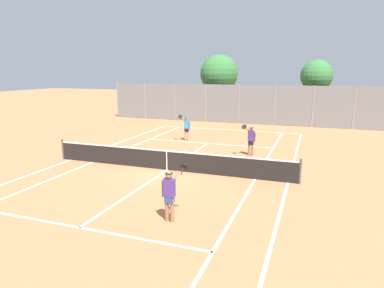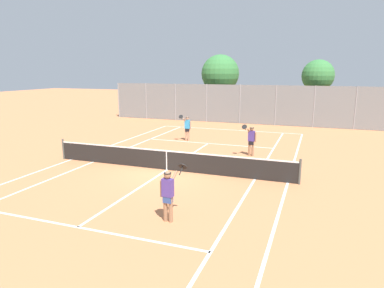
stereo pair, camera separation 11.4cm
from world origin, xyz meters
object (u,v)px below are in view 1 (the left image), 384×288
Objects in this scene: player_far_right at (251,139)px; tree_behind_right at (317,77)px; player_far_left at (187,127)px; tennis_net at (167,160)px; player_near_side at (170,193)px; tree_behind_left at (219,75)px; loose_tennis_ball_2 at (116,151)px.

tree_behind_right reaches higher than player_far_right.
tennis_net is at bearing -76.90° from player_far_left.
player_near_side is 9.22m from player_far_right.
tree_behind_left is (-2.64, 18.56, 3.64)m from tennis_net.
player_near_side is at bearing -95.07° from player_far_right.
tennis_net is at bearing -29.69° from loose_tennis_ball_2.
loose_tennis_ball_2 is at bearing -167.84° from player_far_right.
player_far_left is at bearing 56.93° from loose_tennis_ball_2.
player_far_left is at bearing -84.82° from tree_behind_left.
tennis_net is 19.09m from tree_behind_left.
tree_behind_left reaches higher than player_far_right.
tree_behind_right reaches higher than player_near_side.
player_far_right is at bearing -29.18° from player_far_left.
tree_behind_left is (1.72, 16.07, 4.12)m from loose_tennis_ball_2.
player_far_right reaches higher than loose_tennis_ball_2.
tree_behind_right is at bearing 80.36° from player_near_side.
tennis_net is 6.76× the size of player_far_right.
loose_tennis_ball_2 is at bearing -124.33° from tree_behind_right.
tree_behind_left is at bearing 98.11° from tennis_net.
player_far_left and player_far_right have the same top height.
tree_behind_right is (8.94, -0.47, -0.10)m from tree_behind_left.
player_far_right is (4.75, -2.65, 0.00)m from player_far_left.
player_near_side is 1.00× the size of player_far_right.
loose_tennis_ball_2 is at bearing -96.09° from tree_behind_left.
loose_tennis_ball_2 is 0.01× the size of tree_behind_left.
tree_behind_left is at bearing 95.18° from player_far_left.
tennis_net is 6.76× the size of player_near_side.
tree_behind_right is (3.93, 23.17, 3.12)m from player_near_side.
player_far_left is 0.32× the size of tree_behind_right.
tennis_net is 5.21m from player_far_right.
player_near_side is 12.48m from player_far_left.
player_far_left is at bearing 150.82° from player_far_right.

